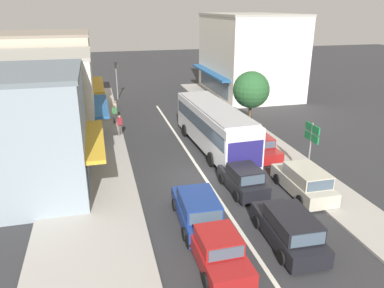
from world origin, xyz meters
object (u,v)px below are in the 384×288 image
(wagon_queue_gap_filler, at_px, (289,229))
(parked_sedan_kerb_third, at_px, (231,125))
(parked_wagon_kerb_front, at_px, (304,181))
(pedestrian_far_walker, at_px, (115,113))
(sedan_adjacent_lane_lead, at_px, (217,249))
(pedestrian_with_handbag_near, at_px, (115,108))
(directional_road_sign, at_px, (311,138))
(pedestrian_browsing_midblock, at_px, (120,124))
(city_bus, at_px, (214,124))
(hatchback_queue_far_back, at_px, (243,180))
(wagon_adjacent_lane_trail, at_px, (198,210))
(traffic_light_downstreet, at_px, (116,74))
(parked_sedan_kerb_second, at_px, (259,147))
(street_tree_right, at_px, (251,90))

(wagon_queue_gap_filler, xyz_separation_m, parked_sedan_kerb_third, (2.77, 15.10, -0.08))
(parked_wagon_kerb_front, relative_size, pedestrian_far_walker, 2.77)
(sedan_adjacent_lane_lead, relative_size, pedestrian_with_handbag_near, 2.59)
(directional_road_sign, distance_m, pedestrian_browsing_midblock, 15.06)
(city_bus, bearing_deg, pedestrian_browsing_midblock, 145.36)
(hatchback_queue_far_back, relative_size, parked_wagon_kerb_front, 0.83)
(wagon_adjacent_lane_trail, relative_size, parked_wagon_kerb_front, 1.01)
(hatchback_queue_far_back, height_order, pedestrian_with_handbag_near, pedestrian_with_handbag_near)
(hatchback_queue_far_back, height_order, directional_road_sign, directional_road_sign)
(wagon_adjacent_lane_trail, distance_m, pedestrian_far_walker, 17.58)
(city_bus, height_order, pedestrian_far_walker, city_bus)
(hatchback_queue_far_back, distance_m, parked_sedan_kerb_third, 10.30)
(sedan_adjacent_lane_lead, bearing_deg, hatchback_queue_far_back, 59.39)
(wagon_queue_gap_filler, distance_m, traffic_light_downstreet, 29.99)
(parked_sedan_kerb_second, xyz_separation_m, pedestrian_with_handbag_near, (-9.08, 11.53, 0.40))
(city_bus, distance_m, pedestrian_with_handbag_near, 11.45)
(wagon_queue_gap_filler, distance_m, wagon_adjacent_lane_trail, 4.29)
(sedan_adjacent_lane_lead, xyz_separation_m, street_tree_right, (7.69, 15.21, 2.95))
(wagon_queue_gap_filler, distance_m, directional_road_sign, 7.21)
(pedestrian_with_handbag_near, bearing_deg, pedestrian_browsing_midblock, -89.55)
(parked_wagon_kerb_front, relative_size, pedestrian_browsing_midblock, 2.77)
(parked_wagon_kerb_front, bearing_deg, wagon_queue_gap_filler, -127.14)
(wagon_adjacent_lane_trail, distance_m, parked_sedan_kerb_second, 9.69)
(city_bus, distance_m, parked_wagon_kerb_front, 8.45)
(parked_wagon_kerb_front, height_order, parked_sedan_kerb_second, parked_wagon_kerb_front)
(parked_sedan_kerb_second, relative_size, pedestrian_with_handbag_near, 2.58)
(street_tree_right, height_order, pedestrian_with_handbag_near, street_tree_right)
(directional_road_sign, distance_m, pedestrian_far_walker, 17.86)
(hatchback_queue_far_back, distance_m, traffic_light_downstreet, 24.90)
(sedan_adjacent_lane_lead, height_order, pedestrian_with_handbag_near, pedestrian_with_handbag_near)
(wagon_queue_gap_filler, distance_m, street_tree_right, 15.58)
(parked_wagon_kerb_front, relative_size, street_tree_right, 0.89)
(wagon_adjacent_lane_trail, bearing_deg, wagon_queue_gap_filler, -36.82)
(city_bus, height_order, wagon_queue_gap_filler, city_bus)
(city_bus, height_order, hatchback_queue_far_back, city_bus)
(directional_road_sign, relative_size, street_tree_right, 0.71)
(hatchback_queue_far_back, height_order, pedestrian_browsing_midblock, pedestrian_browsing_midblock)
(pedestrian_browsing_midblock, bearing_deg, pedestrian_far_walker, 93.18)
(city_bus, distance_m, street_tree_right, 5.07)
(parked_wagon_kerb_front, bearing_deg, street_tree_right, 83.77)
(sedan_adjacent_lane_lead, relative_size, wagon_adjacent_lane_trail, 0.93)
(pedestrian_with_handbag_near, bearing_deg, hatchback_queue_far_back, -69.47)
(wagon_adjacent_lane_trail, distance_m, pedestrian_with_handbag_near, 19.01)
(wagon_adjacent_lane_trail, height_order, hatchback_queue_far_back, wagon_adjacent_lane_trail)
(city_bus, bearing_deg, pedestrian_far_walker, 129.88)
(city_bus, bearing_deg, street_tree_right, 34.92)
(directional_road_sign, xyz_separation_m, pedestrian_with_handbag_near, (-10.31, 15.85, -1.64))
(sedan_adjacent_lane_lead, bearing_deg, street_tree_right, 63.20)
(pedestrian_browsing_midblock, xyz_separation_m, pedestrian_far_walker, (-0.19, 3.49, 0.00))
(parked_sedan_kerb_third, bearing_deg, city_bus, -127.99)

